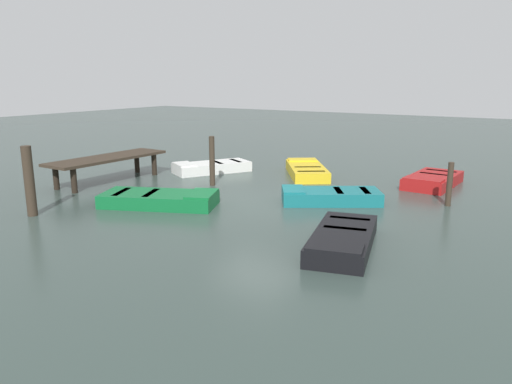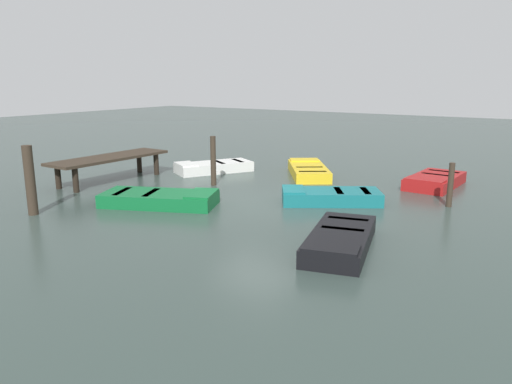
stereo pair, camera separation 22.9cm
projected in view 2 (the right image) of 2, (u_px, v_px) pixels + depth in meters
ground_plane at (256, 203)px, 15.24m from camera, size 80.00×80.00×0.00m
dock_segment at (110, 160)px, 18.27m from camera, size 4.75×1.51×0.95m
rowboat_teal at (330, 196)px, 15.19m from camera, size 2.68×3.24×0.46m
rowboat_green at (160, 199)px, 14.90m from camera, size 2.66×3.73×0.46m
rowboat_red at (435, 181)px, 17.51m from camera, size 3.01×1.62×0.46m
rowboat_white at (213, 167)px, 20.21m from camera, size 3.31×2.64×0.46m
rowboat_black at (340, 239)px, 11.11m from camera, size 3.38×1.99×0.46m
rowboat_yellow at (308, 170)px, 19.46m from camera, size 3.48×2.97×0.46m
mooring_piling_near_left at (450, 185)px, 14.65m from camera, size 0.17×0.17×1.35m
mooring_piling_far_left at (30, 181)px, 13.72m from camera, size 0.28×0.28×1.98m
mooring_piling_near_right at (213, 161)px, 17.57m from camera, size 0.20×0.20×1.79m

